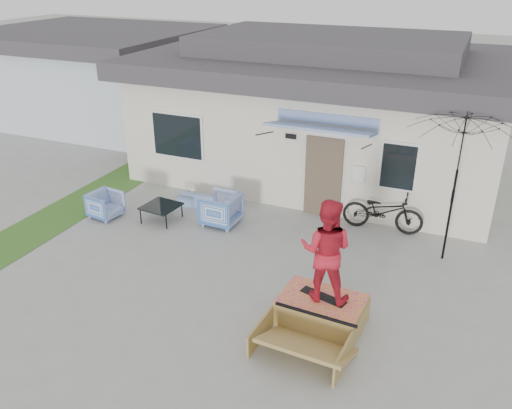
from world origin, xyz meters
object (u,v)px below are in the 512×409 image
at_px(coffee_table, 162,213).
at_px(skate_ramp, 321,310).
at_px(armchair_left, 105,203).
at_px(bicycle, 383,207).
at_px(skater, 326,249).
at_px(armchair_right, 221,207).
at_px(skateboard, 323,296).
at_px(patio_umbrella, 455,186).
at_px(loveseat, 203,196).

bearing_deg(coffee_table, skate_ramp, -25.81).
distance_m(armchair_left, skate_ramp, 6.63).
height_order(bicycle, skater, skater).
bearing_deg(coffee_table, skater, -25.33).
bearing_deg(armchair_right, skate_ramp, 52.09).
height_order(bicycle, skateboard, bicycle).
bearing_deg(skate_ramp, armchair_right, 144.15).
xyz_separation_m(patio_umbrella, skateboard, (-1.82, -3.17, -1.23)).
distance_m(patio_umbrella, skater, 3.67).
bearing_deg(coffee_table, loveseat, 64.97).
height_order(coffee_table, skateboard, skateboard).
height_order(armchair_left, skate_ramp, armchair_left).
height_order(bicycle, patio_umbrella, patio_umbrella).
distance_m(coffee_table, skate_ramp, 5.46).
bearing_deg(armchair_left, coffee_table, -66.53).
bearing_deg(skate_ramp, skateboard, 90.00).
relative_size(loveseat, bicycle, 0.70).
height_order(patio_umbrella, skater, skater).
distance_m(armchair_left, bicycle, 6.94).
distance_m(patio_umbrella, skate_ramp, 3.99).
xyz_separation_m(armchair_left, armchair_right, (2.88, 0.82, 0.07)).
bearing_deg(patio_umbrella, skateboard, -119.84).
distance_m(loveseat, armchair_right, 1.20).
distance_m(bicycle, skate_ramp, 4.07).
relative_size(armchair_right, skater, 0.46).
bearing_deg(armchair_right, skateboard, 52.61).
height_order(armchair_right, skater, skater).
bearing_deg(skateboard, armchair_left, 177.33).
bearing_deg(skateboard, loveseat, 155.42).
height_order(loveseat, skater, skater).
height_order(armchair_right, coffee_table, armchair_right).
bearing_deg(coffee_table, armchair_right, 16.36).
bearing_deg(skate_ramp, bicycle, 89.02).
relative_size(coffee_table, bicycle, 0.43).
distance_m(coffee_table, patio_umbrella, 6.96).
bearing_deg(skate_ramp, skater, 90.00).
relative_size(bicycle, patio_umbrella, 0.86).
bearing_deg(bicycle, armchair_right, 105.34).
height_order(armchair_left, skater, skater).
bearing_deg(skateboard, skater, -75.66).
height_order(skate_ramp, skateboard, skateboard).
relative_size(armchair_left, armchair_right, 0.84).
distance_m(loveseat, skater, 5.74).
bearing_deg(bicycle, skater, 172.76).
distance_m(armchair_right, skater, 4.54).
bearing_deg(armchair_left, skate_ramp, -99.33).
height_order(skate_ramp, skater, skater).
height_order(patio_umbrella, skate_ramp, patio_umbrella).
xyz_separation_m(loveseat, armchair_right, (0.91, -0.76, 0.18)).
relative_size(skateboard, skater, 0.46).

